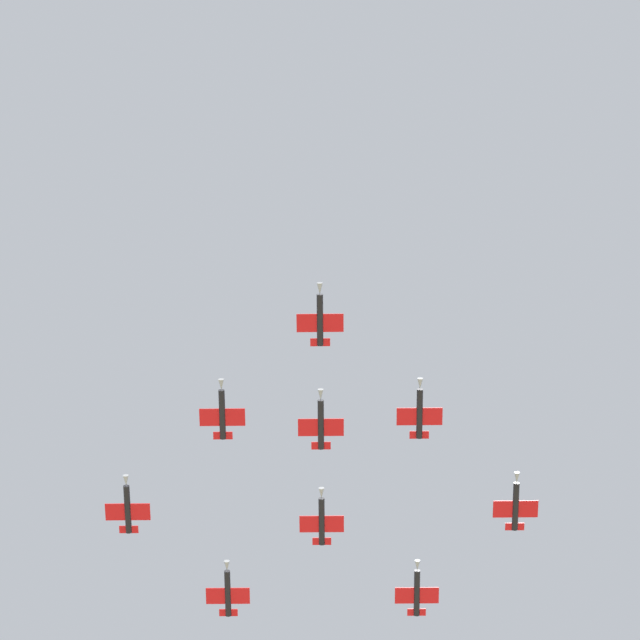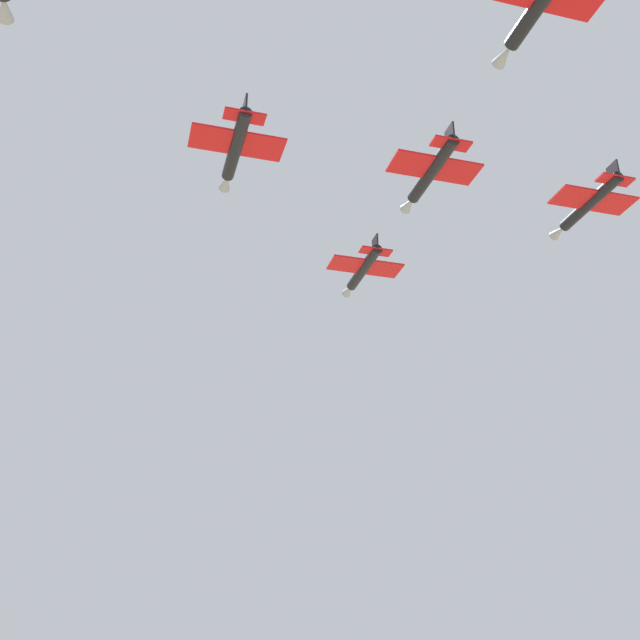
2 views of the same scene
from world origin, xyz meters
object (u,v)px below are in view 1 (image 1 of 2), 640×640
(jet_lead, at_px, (320,319))
(jet_port_inner, at_px, (420,412))
(jet_starboard_trail, at_px, (417,592))
(jet_starboard_outer, at_px, (516,505))
(jet_starboard_inner, at_px, (222,413))
(jet_port_outer, at_px, (321,423))
(jet_center_rear, at_px, (128,508))
(jet_tail_end, at_px, (228,592))
(jet_port_trail, at_px, (322,520))

(jet_lead, xyz_separation_m, jet_port_inner, (26.53, 8.04, 0.42))
(jet_starboard_trail, bearing_deg, jet_starboard_outer, 135.00)
(jet_starboard_inner, xyz_separation_m, jet_port_outer, (18.21, -7.52, -0.87))
(jet_lead, relative_size, jet_center_rear, 1.00)
(jet_tail_end, bearing_deg, jet_port_inner, 135.00)
(jet_lead, distance_m, jet_port_outer, 21.56)
(jet_center_rear, height_order, jet_starboard_trail, jet_starboard_trail)
(jet_lead, bearing_deg, jet_center_rear, -45.00)
(jet_port_inner, bearing_deg, jet_port_trail, -50.19)
(jet_lead, relative_size, jet_port_trail, 1.00)
(jet_center_rear, bearing_deg, jet_port_outer, 155.77)
(jet_starboard_outer, xyz_separation_m, jet_center_rear, (-69.13, 36.98, -0.03))
(jet_port_inner, relative_size, jet_center_rear, 1.00)
(jet_port_inner, height_order, jet_center_rear, jet_port_inner)
(jet_center_rear, distance_m, jet_port_trail, 39.44)
(jet_starboard_inner, xyz_separation_m, jet_tail_end, (18.49, 34.56, -0.79))
(jet_starboard_outer, xyz_separation_m, jet_port_trail, (-32.72, 21.95, 1.89))
(jet_port_outer, relative_size, jet_starboard_trail, 1.00)
(jet_starboard_trail, xyz_separation_m, jet_tail_end, (-34.56, 18.49, 0.36))
(jet_port_trail, height_order, jet_tail_end, jet_port_trail)
(jet_port_inner, xyz_separation_m, jet_port_outer, (-16.36, 10.97, -0.48))
(jet_center_rear, height_order, jet_tail_end, jet_tail_end)
(jet_center_rear, xyz_separation_m, jet_starboard_trail, (61.09, -10.45, 0.52))
(jet_tail_end, bearing_deg, jet_starboard_trail, -180.00)
(jet_port_outer, height_order, jet_starboard_outer, jet_port_outer)
(jet_tail_end, bearing_deg, jet_lead, 108.43)
(jet_port_trail, bearing_deg, jet_center_rear, 5.71)
(jet_port_inner, relative_size, jet_port_outer, 1.00)
(jet_lead, relative_size, jet_port_outer, 1.00)
(jet_port_inner, distance_m, jet_tail_end, 55.44)
(jet_port_inner, height_order, jet_port_outer, jet_port_inner)
(jet_lead, xyz_separation_m, jet_center_rear, (-16.08, 53.05, -0.86))
(jet_port_outer, bearing_deg, jet_center_rear, -24.23)
(jet_starboard_outer, xyz_separation_m, jet_tail_end, (-42.60, 45.02, 0.86))
(jet_starboard_inner, relative_size, jet_starboard_outer, 1.00)
(jet_port_inner, height_order, jet_port_trail, jet_port_trail)
(jet_center_rear, bearing_deg, jet_tail_end, -135.00)
(jet_starboard_trail, bearing_deg, jet_tail_end, 0.00)
(jet_lead, xyz_separation_m, jet_starboard_trail, (45.02, 42.60, -0.33))
(jet_port_trail, bearing_deg, jet_lead, 90.00)
(jet_lead, relative_size, jet_port_inner, 1.00)
(jet_starboard_outer, bearing_deg, jet_starboard_inner, 18.43)
(jet_lead, height_order, jet_port_inner, jet_port_inner)
(jet_port_inner, distance_m, jet_port_outer, 19.70)
(jet_starboard_inner, distance_m, jet_port_trail, 30.62)
(jet_center_rear, distance_m, jet_starboard_trail, 61.98)
(jet_starboard_outer, bearing_deg, jet_center_rear, 0.00)
(jet_starboard_outer, bearing_deg, jet_tail_end, -18.43)
(jet_port_outer, bearing_deg, jet_lead, 90.00)
(jet_port_inner, xyz_separation_m, jet_center_rear, (-42.60, 45.02, -1.28))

